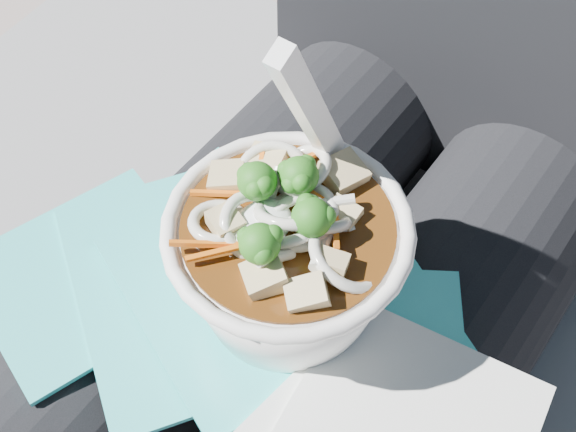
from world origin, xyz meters
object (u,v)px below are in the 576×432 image
Objects in this scene: lap at (281,348)px; plastic_bag at (243,289)px; stone_ledge at (362,369)px; person_body at (353,240)px; udon_bowl at (288,253)px.

plastic_bag is at bearing -145.56° from lap.
stone_ledge is at bearing 90.00° from lap.
stone_ledge is 1.02× the size of person_body.
person_body is at bearing -90.00° from stone_ledge.
lap is 0.49× the size of person_body.
person_body is at bearing 95.68° from udon_bowl.
person_body reaches higher than stone_ledge.
person_body reaches higher than plastic_bag.
person_body reaches higher than udon_bowl.
lap is 2.46× the size of udon_bowl.
plastic_bag reaches higher than lap.
udon_bowl is at bearing -84.32° from person_body.
plastic_bag is at bearing -163.59° from udon_bowl.
person_body is at bearing 79.46° from plastic_bag.
lap is at bearing -90.00° from stone_ledge.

